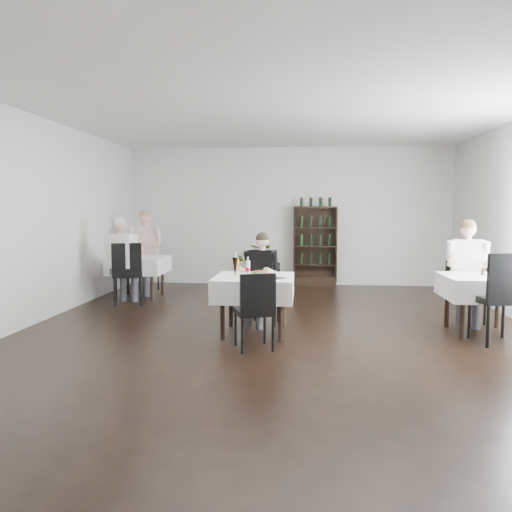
% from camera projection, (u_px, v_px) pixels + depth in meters
% --- Properties ---
extents(room_shell, '(9.00, 9.00, 9.00)m').
position_uv_depth(room_shell, '(277.00, 221.00, 6.47)').
color(room_shell, black).
rests_on(room_shell, ground).
extents(wine_shelf, '(0.90, 0.28, 1.75)m').
position_uv_depth(wine_shelf, '(315.00, 247.00, 10.75)').
color(wine_shelf, black).
rests_on(wine_shelf, ground).
extents(main_table, '(1.03, 1.03, 0.77)m').
position_uv_depth(main_table, '(254.00, 287.00, 6.58)').
color(main_table, black).
rests_on(main_table, ground).
extents(left_table, '(0.98, 0.98, 0.77)m').
position_uv_depth(left_table, '(139.00, 265.00, 9.28)').
color(left_table, black).
rests_on(left_table, ground).
extents(right_table, '(0.98, 0.98, 0.77)m').
position_uv_depth(right_table, '(482.00, 287.00, 6.60)').
color(right_table, black).
rests_on(right_table, ground).
extents(potted_tree, '(0.88, 0.78, 0.91)m').
position_uv_depth(potted_tree, '(254.00, 265.00, 10.79)').
color(potted_tree, '#23531C').
rests_on(potted_tree, ground).
extents(main_chair_far, '(0.43, 0.43, 0.88)m').
position_uv_depth(main_chair_far, '(265.00, 289.00, 7.22)').
color(main_chair_far, black).
rests_on(main_chair_far, ground).
extents(main_chair_near, '(0.54, 0.54, 0.92)m').
position_uv_depth(main_chair_near, '(255.00, 306.00, 5.80)').
color(main_chair_near, black).
rests_on(main_chair_near, ground).
extents(left_chair_far, '(0.49, 0.49, 1.02)m').
position_uv_depth(left_chair_far, '(146.00, 262.00, 10.12)').
color(left_chair_far, black).
rests_on(left_chair_far, ground).
extents(left_chair_near, '(0.62, 0.62, 1.09)m').
position_uv_depth(left_chair_near, '(127.00, 270.00, 8.57)').
color(left_chair_near, black).
rests_on(left_chair_near, ground).
extents(right_chair_far, '(0.51, 0.51, 0.95)m').
position_uv_depth(right_chair_far, '(463.00, 285.00, 7.32)').
color(right_chair_far, black).
rests_on(right_chair_far, ground).
extents(right_chair_near, '(0.59, 0.60, 1.13)m').
position_uv_depth(right_chair_near, '(501.00, 292.00, 6.03)').
color(right_chair_near, black).
rests_on(right_chair_near, ground).
extents(diner_main, '(0.57, 0.60, 1.32)m').
position_uv_depth(diner_main, '(261.00, 271.00, 7.09)').
color(diner_main, '#414249').
rests_on(diner_main, ground).
extents(diner_left_far, '(0.62, 0.62, 1.65)m').
position_uv_depth(diner_left_far, '(145.00, 245.00, 9.73)').
color(diner_left_far, '#414249').
rests_on(diner_left_far, ground).
extents(diner_left_near, '(0.58, 0.58, 1.53)m').
position_uv_depth(diner_left_near, '(122.00, 254.00, 8.61)').
color(diner_left_near, '#414249').
rests_on(diner_left_near, ground).
extents(diner_right_far, '(0.62, 0.64, 1.51)m').
position_uv_depth(diner_right_far, '(467.00, 264.00, 7.11)').
color(diner_right_far, '#414249').
rests_on(diner_right_far, ground).
extents(plate_far, '(0.35, 0.35, 0.09)m').
position_uv_depth(plate_far, '(262.00, 272.00, 6.82)').
color(plate_far, white).
rests_on(plate_far, main_table).
extents(plate_near, '(0.32, 0.32, 0.08)m').
position_uv_depth(plate_near, '(251.00, 276.00, 6.44)').
color(plate_near, white).
rests_on(plate_near, main_table).
extents(pilsner_dark, '(0.07, 0.07, 0.32)m').
position_uv_depth(pilsner_dark, '(235.00, 267.00, 6.49)').
color(pilsner_dark, black).
rests_on(pilsner_dark, main_table).
extents(pilsner_lager, '(0.06, 0.06, 0.26)m').
position_uv_depth(pilsner_lager, '(237.00, 267.00, 6.71)').
color(pilsner_lager, gold).
rests_on(pilsner_lager, main_table).
extents(coke_bottle, '(0.06, 0.06, 0.25)m').
position_uv_depth(coke_bottle, '(248.00, 268.00, 6.58)').
color(coke_bottle, silver).
rests_on(coke_bottle, main_table).
extents(napkin_cutlery, '(0.22, 0.21, 0.02)m').
position_uv_depth(napkin_cutlery, '(278.00, 278.00, 6.34)').
color(napkin_cutlery, black).
rests_on(napkin_cutlery, main_table).
extents(pepper_mill, '(0.05, 0.05, 0.10)m').
position_uv_depth(pepper_mill, '(483.00, 272.00, 6.65)').
color(pepper_mill, black).
rests_on(pepper_mill, right_table).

